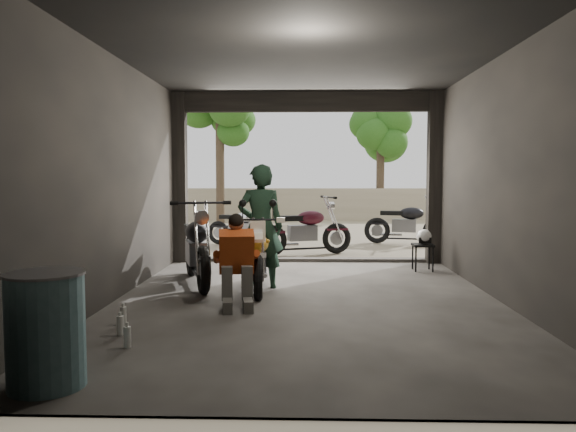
# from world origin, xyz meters

# --- Properties ---
(ground) EXTENTS (80.00, 80.00, 0.00)m
(ground) POSITION_xyz_m (0.00, 0.00, 0.00)
(ground) COLOR #7A6D56
(ground) RESTS_ON ground
(garage) EXTENTS (7.00, 7.13, 3.20)m
(garage) POSITION_xyz_m (0.00, 0.55, 1.28)
(garage) COLOR #2D2B28
(garage) RESTS_ON ground
(boundary_wall) EXTENTS (18.00, 0.30, 1.20)m
(boundary_wall) POSITION_xyz_m (0.00, 14.00, 0.60)
(boundary_wall) COLOR gray
(boundary_wall) RESTS_ON ground
(tree_left) EXTENTS (2.20, 2.20, 5.60)m
(tree_left) POSITION_xyz_m (-3.00, 12.50, 3.99)
(tree_left) COLOR #382B1E
(tree_left) RESTS_ON ground
(tree_right) EXTENTS (2.20, 2.20, 5.00)m
(tree_right) POSITION_xyz_m (2.80, 14.00, 3.56)
(tree_right) COLOR #382B1E
(tree_right) RESTS_ON ground
(main_bike) EXTENTS (0.81, 1.70, 1.10)m
(main_bike) POSITION_xyz_m (-0.69, 0.74, 0.55)
(main_bike) COLOR white
(main_bike) RESTS_ON ground
(left_bike) EXTENTS (1.33, 2.06, 1.29)m
(left_bike) POSITION_xyz_m (-1.65, 1.19, 0.65)
(left_bike) COLOR black
(left_bike) RESTS_ON ground
(outside_bike_a) EXTENTS (1.70, 1.14, 1.07)m
(outside_bike_a) POSITION_xyz_m (-1.52, 6.06, 0.53)
(outside_bike_a) COLOR black
(outside_bike_a) RESTS_ON ground
(outside_bike_b) EXTENTS (1.96, 1.32, 1.23)m
(outside_bike_b) POSITION_xyz_m (-0.02, 4.49, 0.61)
(outside_bike_b) COLOR #400F1B
(outside_bike_b) RESTS_ON ground
(outside_bike_c) EXTENTS (1.87, 1.08, 1.19)m
(outside_bike_c) POSITION_xyz_m (2.43, 6.46, 0.59)
(outside_bike_c) COLOR black
(outside_bike_c) RESTS_ON ground
(rider) EXTENTS (0.69, 0.49, 1.81)m
(rider) POSITION_xyz_m (-0.67, 0.91, 0.91)
(rider) COLOR black
(rider) RESTS_ON ground
(mechanic) EXTENTS (0.69, 0.86, 1.13)m
(mechanic) POSITION_xyz_m (-0.86, -0.33, 0.56)
(mechanic) COLOR #D5521C
(mechanic) RESTS_ON ground
(stool) EXTENTS (0.35, 0.35, 0.48)m
(stool) POSITION_xyz_m (2.00, 2.47, 0.41)
(stool) COLOR black
(stool) RESTS_ON ground
(helmet) EXTENTS (0.32, 0.33, 0.25)m
(helmet) POSITION_xyz_m (2.03, 2.53, 0.60)
(helmet) COLOR white
(helmet) RESTS_ON stool
(oil_drum) EXTENTS (0.62, 0.62, 0.90)m
(oil_drum) POSITION_xyz_m (-2.00, -3.00, 0.45)
(oil_drum) COLOR #466E76
(oil_drum) RESTS_ON ground
(sign_post) EXTENTS (0.84, 0.08, 2.53)m
(sign_post) POSITION_xyz_m (3.41, 2.81, 1.72)
(sign_post) COLOR black
(sign_post) RESTS_ON ground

